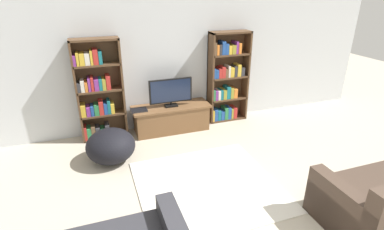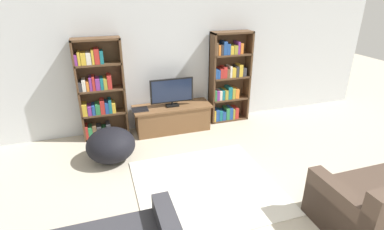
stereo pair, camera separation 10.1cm
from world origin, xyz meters
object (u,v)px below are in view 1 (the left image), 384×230
Objects in this scene: television at (171,92)px; laptop at (139,110)px; bookshelf_left at (98,92)px; beanbag_ottoman at (111,146)px; bookshelf_right at (226,79)px; tv_stand at (171,118)px.

laptop is (-0.62, -0.02, -0.28)m from television.
beanbag_ottoman is (0.07, -0.94, -0.61)m from bookshelf_left.
bookshelf_right reaches higher than laptop.
beanbag_ottoman is at bearing -85.47° from bookshelf_left.
tv_stand is at bearing -6.74° from bookshelf_left.
television is (0.00, -0.02, 0.54)m from tv_stand.
laptop is (-0.62, -0.04, 0.27)m from tv_stand.
beanbag_ottoman is at bearing -159.11° from bookshelf_right.
laptop reaches higher than tv_stand.
laptop is at bearing -178.02° from television.
tv_stand is 1.82× the size of television.
television is 1.54m from beanbag_ottoman.
bookshelf_left is 1.31m from television.
television is 2.77× the size of laptop.
bookshelf_right is 2.69m from beanbag_ottoman.
bookshelf_right reaches higher than beanbag_ottoman.
bookshelf_left is at bearing 173.26° from tv_stand.
beanbag_ottoman is at bearing -147.94° from television.
bookshelf_right is 1.22× the size of tv_stand.
bookshelf_left is 2.52m from bookshelf_right.
tv_stand is at bearing 90.00° from television.
tv_stand is at bearing 32.57° from beanbag_ottoman.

